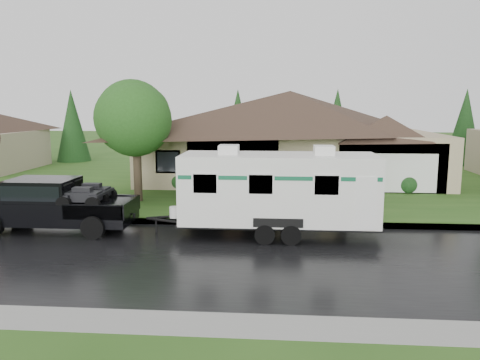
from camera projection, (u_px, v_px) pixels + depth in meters
name	position (u px, v px, depth m)	size (l,w,h in m)	color
ground	(243.00, 241.00, 16.97)	(140.00, 140.00, 0.00)	#2C551A
road	(239.00, 258.00, 15.00)	(140.00, 8.00, 0.01)	black
curb	(247.00, 223.00, 19.17)	(140.00, 0.50, 0.15)	gray
lawn	(259.00, 176.00, 31.72)	(140.00, 26.00, 0.15)	#2C551A
house_main	(294.00, 125.00, 29.85)	(19.44, 10.80, 6.90)	tan
tree_left_green	(136.00, 117.00, 22.64)	(3.58, 3.58, 5.93)	#382B1E
shrub_row	(291.00, 182.00, 25.87)	(13.60, 1.00, 1.00)	#143814
pickup_truck	(51.00, 203.00, 18.16)	(6.15, 2.34, 2.05)	black
travel_trailer	(278.00, 188.00, 17.37)	(7.59, 2.67, 3.40)	white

